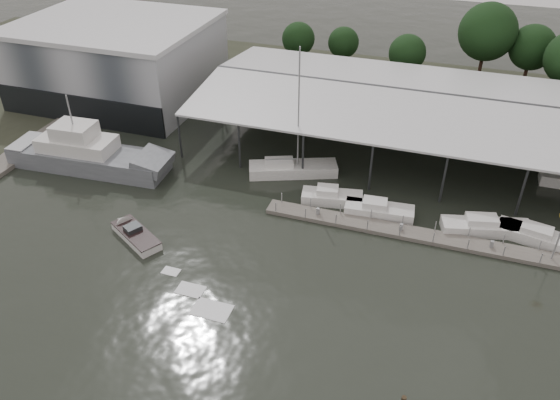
% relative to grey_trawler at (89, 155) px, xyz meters
% --- Properties ---
extents(ground, '(200.00, 200.00, 0.00)m').
position_rel_grey_trawler_xyz_m(ground, '(20.47, -11.16, -1.58)').
color(ground, black).
rests_on(ground, ground).
extents(land_strip_far, '(140.00, 30.00, 0.30)m').
position_rel_grey_trawler_xyz_m(land_strip_far, '(20.47, 30.84, -1.48)').
color(land_strip_far, '#333729').
rests_on(land_strip_far, ground).
extents(land_strip_west, '(20.00, 40.00, 0.30)m').
position_rel_grey_trawler_xyz_m(land_strip_west, '(-19.53, 18.84, -1.48)').
color(land_strip_west, '#333729').
rests_on(land_strip_west, ground).
extents(storage_warehouse, '(24.50, 20.50, 10.50)m').
position_rel_grey_trawler_xyz_m(storage_warehouse, '(-7.53, 18.78, 3.71)').
color(storage_warehouse, '#A2A6AC').
rests_on(storage_warehouse, ground).
extents(covered_boat_shed, '(58.24, 24.00, 6.96)m').
position_rel_grey_trawler_xyz_m(covered_boat_shed, '(37.47, 16.84, 4.55)').
color(covered_boat_shed, silver).
rests_on(covered_boat_shed, ground).
extents(trawler_dock, '(3.00, 18.00, 0.50)m').
position_rel_grey_trawler_xyz_m(trawler_dock, '(-9.53, 2.84, -1.33)').
color(trawler_dock, slate).
rests_on(trawler_dock, ground).
extents(floating_dock, '(28.00, 2.00, 1.40)m').
position_rel_grey_trawler_xyz_m(floating_dock, '(35.46, -1.16, -1.38)').
color(floating_dock, slate).
rests_on(floating_dock, ground).
extents(grey_trawler, '(18.64, 5.79, 8.84)m').
position_rel_grey_trawler_xyz_m(grey_trawler, '(0.00, 0.00, 0.00)').
color(grey_trawler, slate).
rests_on(grey_trawler, ground).
extents(white_sailboat, '(9.83, 5.96, 14.39)m').
position_rel_grey_trawler_xyz_m(white_sailboat, '(21.60, 5.77, -0.92)').
color(white_sailboat, white).
rests_on(white_sailboat, ground).
extents(speedboat_underway, '(15.90, 10.01, 2.00)m').
position_rel_grey_trawler_xyz_m(speedboat_underway, '(11.09, -9.53, -1.19)').
color(speedboat_underway, white).
rests_on(speedboat_underway, ground).
extents(moored_cruiser_0, '(6.35, 3.24, 1.70)m').
position_rel_grey_trawler_xyz_m(moored_cruiser_0, '(27.05, 1.84, -0.97)').
color(moored_cruiser_0, white).
rests_on(moored_cruiser_0, ground).
extents(moored_cruiser_1, '(6.78, 2.76, 1.70)m').
position_rel_grey_trawler_xyz_m(moored_cruiser_1, '(31.97, 1.05, -0.97)').
color(moored_cruiser_1, white).
rests_on(moored_cruiser_1, ground).
extents(moored_cruiser_2, '(8.38, 4.10, 1.70)m').
position_rel_grey_trawler_xyz_m(moored_cruiser_2, '(41.88, 1.52, -0.97)').
color(moored_cruiser_2, white).
rests_on(moored_cruiser_2, ground).
extents(moored_cruiser_3, '(7.92, 3.81, 1.70)m').
position_rel_grey_trawler_xyz_m(moored_cruiser_3, '(46.63, 1.43, -0.97)').
color(moored_cruiser_3, white).
rests_on(moored_cruiser_3, ground).
extents(horizon_tree_line, '(69.55, 12.18, 12.02)m').
position_rel_grey_trawler_xyz_m(horizon_tree_line, '(44.67, 36.62, 4.77)').
color(horizon_tree_line, black).
rests_on(horizon_tree_line, ground).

